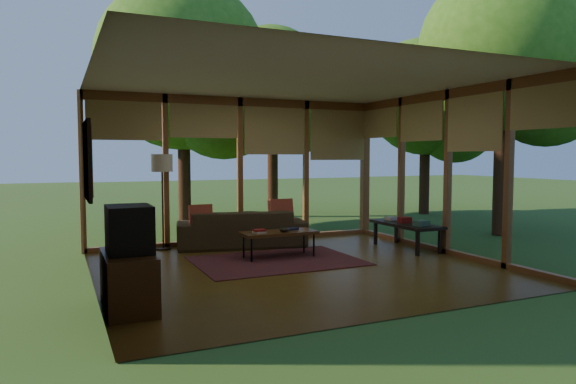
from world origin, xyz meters
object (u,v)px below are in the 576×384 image
side_console (406,225)px  coffee_table (279,233)px  sofa (241,228)px  media_cabinet (128,281)px  television (129,229)px  floor_lamp (162,168)px

side_console → coffee_table: bearing=175.5°
sofa → media_cabinet: bearing=65.5°
sofa → media_cabinet: size_ratio=2.25×
coffee_table → side_console: (2.34, -0.18, 0.02)m
sofa → television: bearing=65.7°
television → floor_lamp: bearing=73.8°
sofa → media_cabinet: sofa is taller
television → side_console: 5.15m
television → side_console: size_ratio=0.39×
media_cabinet → side_console: 5.15m
coffee_table → sofa: bearing=100.1°
media_cabinet → side_console: size_ratio=0.71×
coffee_table → media_cabinet: bearing=-143.7°
floor_lamp → media_cabinet: bearing=-106.5°
coffee_table → side_console: size_ratio=0.86×
television → side_console: (4.85, 1.68, -0.44)m
media_cabinet → side_console: bearing=19.0°
side_console → floor_lamp: bearing=156.7°
sofa → floor_lamp: floor_lamp is taller
sofa → media_cabinet: (-2.32, -3.06, -0.03)m
sofa → side_console: bearing=164.2°
media_cabinet → coffee_table: media_cabinet is taller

